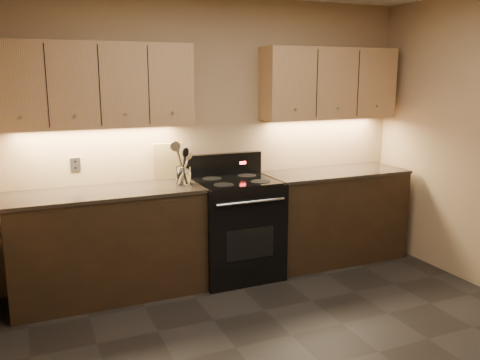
% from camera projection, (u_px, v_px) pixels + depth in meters
% --- Properties ---
extents(wall_back, '(4.00, 0.04, 2.60)m').
position_uv_depth(wall_back, '(215.00, 137.00, 4.88)').
color(wall_back, '#A0895E').
rests_on(wall_back, ground).
extents(counter_left, '(1.62, 0.62, 0.93)m').
position_uv_depth(counter_left, '(108.00, 244.00, 4.35)').
color(counter_left, black).
rests_on(counter_left, ground).
extents(counter_right, '(1.46, 0.62, 0.93)m').
position_uv_depth(counter_right, '(333.00, 215.00, 5.24)').
color(counter_right, black).
rests_on(counter_right, ground).
extents(stove, '(0.76, 0.68, 1.14)m').
position_uv_depth(stove, '(236.00, 227.00, 4.79)').
color(stove, black).
rests_on(stove, ground).
extents(upper_cab_left, '(1.60, 0.30, 0.70)m').
position_uv_depth(upper_cab_left, '(97.00, 85.00, 4.21)').
color(upper_cab_left, tan).
rests_on(upper_cab_left, wall_back).
extents(upper_cab_right, '(1.44, 0.30, 0.70)m').
position_uv_depth(upper_cab_right, '(329.00, 83.00, 5.10)').
color(upper_cab_right, tan).
rests_on(upper_cab_right, wall_back).
extents(outlet_plate, '(0.08, 0.01, 0.12)m').
position_uv_depth(outlet_plate, '(75.00, 165.00, 4.40)').
color(outlet_plate, '#B2B5BA').
rests_on(outlet_plate, wall_back).
extents(utensil_crock, '(0.14, 0.14, 0.16)m').
position_uv_depth(utensil_crock, '(184.00, 176.00, 4.49)').
color(utensil_crock, white).
rests_on(utensil_crock, counter_left).
extents(cutting_board, '(0.28, 0.09, 0.34)m').
position_uv_depth(cutting_board, '(168.00, 161.00, 4.70)').
color(cutting_board, tan).
rests_on(cutting_board, counter_left).
extents(wooden_spoon, '(0.18, 0.11, 0.29)m').
position_uv_depth(wooden_spoon, '(180.00, 167.00, 4.45)').
color(wooden_spoon, tan).
rests_on(wooden_spoon, utensil_crock).
extents(black_spoon, '(0.10, 0.12, 0.32)m').
position_uv_depth(black_spoon, '(181.00, 165.00, 4.49)').
color(black_spoon, black).
rests_on(black_spoon, utensil_crock).
extents(black_turner, '(0.16, 0.19, 0.36)m').
position_uv_depth(black_turner, '(186.00, 164.00, 4.45)').
color(black_turner, black).
rests_on(black_turner, utensil_crock).
extents(steel_skimmer, '(0.19, 0.11, 0.38)m').
position_uv_depth(steel_skimmer, '(186.00, 162.00, 4.47)').
color(steel_skimmer, silver).
rests_on(steel_skimmer, utensil_crock).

